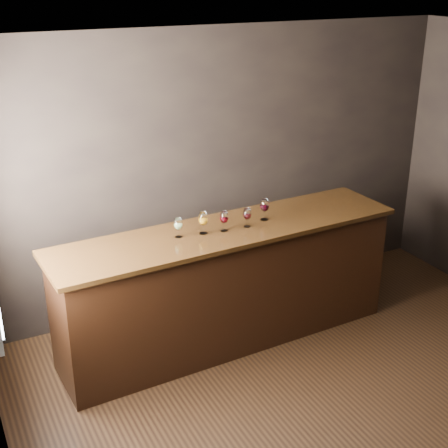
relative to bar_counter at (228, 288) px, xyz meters
name	(u,v)px	position (x,y,z in m)	size (l,w,h in m)	color
ground	(350,412)	(0.39, -1.39, -0.55)	(5.00, 5.00, 0.00)	black
room_shell	(332,200)	(0.15, -1.28, 1.26)	(5.02, 4.52, 2.81)	black
bar_counter	(228,288)	(0.00, 0.00, 0.00)	(3.14, 0.68, 1.10)	black
bar_top	(228,231)	(0.00, 0.00, 0.57)	(3.25, 0.75, 0.04)	black
back_bar_shelf	(232,266)	(0.38, 0.64, -0.15)	(2.22, 0.40, 0.80)	black
glass_white	(178,224)	(-0.46, 0.02, 0.71)	(0.07, 0.07, 0.17)	white
glass_amber	(203,219)	(-0.24, 0.00, 0.72)	(0.08, 0.08, 0.20)	white
glass_red_a	(224,218)	(-0.05, -0.03, 0.72)	(0.08, 0.08, 0.18)	white
glass_red_b	(247,214)	(0.17, -0.04, 0.71)	(0.07, 0.07, 0.18)	white
glass_red_c	(265,206)	(0.40, 0.04, 0.73)	(0.08, 0.08, 0.20)	white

